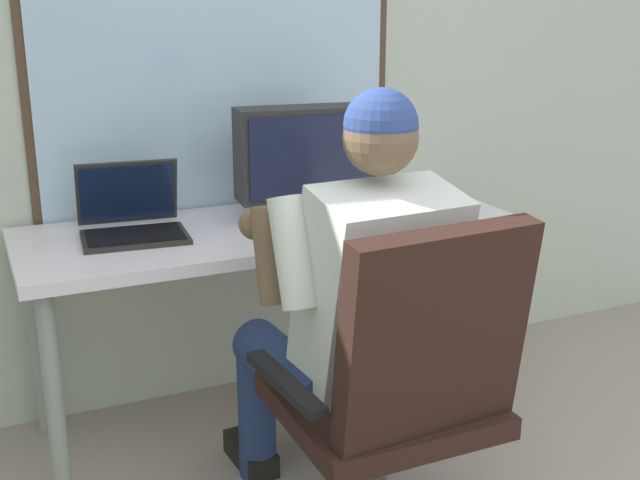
% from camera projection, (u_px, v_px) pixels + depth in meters
% --- Properties ---
extents(wall_rear, '(4.60, 0.08, 2.60)m').
position_uv_depth(wall_rear, '(222.00, 52.00, 2.87)').
color(wall_rear, beige).
rests_on(wall_rear, ground).
extents(desk, '(1.68, 0.63, 0.74)m').
position_uv_depth(desk, '(272.00, 246.00, 2.73)').
color(desk, gray).
rests_on(desk, ground).
extents(office_chair, '(0.64, 0.58, 0.99)m').
position_uv_depth(office_chair, '(405.00, 379.00, 2.01)').
color(office_chair, black).
rests_on(office_chair, ground).
extents(person_seated, '(0.55, 0.81, 1.27)m').
position_uv_depth(person_seated, '(352.00, 306.00, 2.20)').
color(person_seated, navy).
rests_on(person_seated, ground).
extents(crt_monitor, '(0.48, 0.23, 0.39)m').
position_uv_depth(crt_monitor, '(304.00, 156.00, 2.74)').
color(crt_monitor, beige).
rests_on(crt_monitor, desk).
extents(laptop, '(0.35, 0.33, 0.23)m').
position_uv_depth(laptop, '(131.00, 216.00, 2.57)').
color(laptop, black).
rests_on(laptop, desk).
extents(wine_glass, '(0.07, 0.07, 0.13)m').
position_uv_depth(wine_glass, '(412.00, 192.00, 2.76)').
color(wine_glass, silver).
rests_on(wine_glass, desk).
extents(desk_speaker, '(0.08, 0.07, 0.16)m').
position_uv_depth(desk_speaker, '(382.00, 182.00, 2.97)').
color(desk_speaker, black).
rests_on(desk_speaker, desk).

